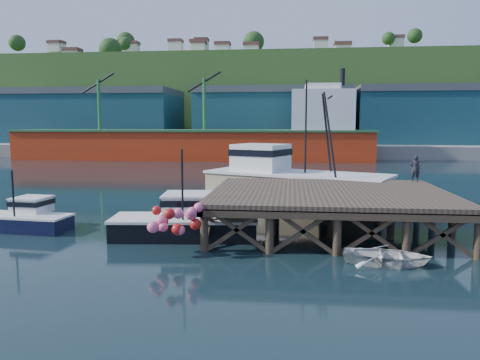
# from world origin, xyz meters

# --- Properties ---
(ground) EXTENTS (300.00, 300.00, 0.00)m
(ground) POSITION_xyz_m (0.00, 0.00, 0.00)
(ground) COLOR black
(ground) RESTS_ON ground
(wharf) EXTENTS (12.00, 10.00, 2.62)m
(wharf) POSITION_xyz_m (5.50, -0.19, 1.94)
(wharf) COLOR brown
(wharf) RESTS_ON ground
(far_quay) EXTENTS (160.00, 40.00, 2.00)m
(far_quay) POSITION_xyz_m (0.00, 70.00, 1.00)
(far_quay) COLOR gray
(far_quay) RESTS_ON ground
(warehouse_left) EXTENTS (32.00, 16.00, 9.00)m
(warehouse_left) POSITION_xyz_m (-35.00, 65.00, 6.50)
(warehouse_left) COLOR #184252
(warehouse_left) RESTS_ON far_quay
(warehouse_mid) EXTENTS (28.00, 16.00, 9.00)m
(warehouse_mid) POSITION_xyz_m (0.00, 65.00, 6.50)
(warehouse_mid) COLOR #184252
(warehouse_mid) RESTS_ON far_quay
(warehouse_right) EXTENTS (30.00, 16.00, 9.00)m
(warehouse_right) POSITION_xyz_m (30.00, 65.00, 6.50)
(warehouse_right) COLOR #184252
(warehouse_right) RESTS_ON far_quay
(cargo_ship) EXTENTS (55.50, 10.00, 13.75)m
(cargo_ship) POSITION_xyz_m (-8.46, 48.00, 3.31)
(cargo_ship) COLOR red
(cargo_ship) RESTS_ON ground
(hillside) EXTENTS (220.00, 50.00, 22.00)m
(hillside) POSITION_xyz_m (0.00, 100.00, 11.00)
(hillside) COLOR #2D511E
(hillside) RESTS_ON ground
(boat_navy) EXTENTS (5.30, 3.03, 3.22)m
(boat_navy) POSITION_xyz_m (-10.43, -1.54, 0.65)
(boat_navy) COLOR black
(boat_navy) RESTS_ON ground
(boat_black) EXTENTS (7.30, 6.11, 4.38)m
(boat_black) POSITION_xyz_m (-1.63, -2.09, 0.80)
(boat_black) COLOR black
(boat_black) RESTS_ON ground
(trawler) EXTENTS (13.48, 9.36, 8.53)m
(trawler) POSITION_xyz_m (3.64, 8.26, 1.76)
(trawler) COLOR tan
(trawler) RESTS_ON ground
(dinghy) EXTENTS (3.75, 2.94, 0.71)m
(dinghy) POSITION_xyz_m (7.35, -5.80, 0.35)
(dinghy) COLOR silver
(dinghy) RESTS_ON ground
(dockworker) EXTENTS (0.63, 0.48, 1.55)m
(dockworker) POSITION_xyz_m (10.90, 4.40, 2.90)
(dockworker) COLOR black
(dockworker) RESTS_ON wharf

